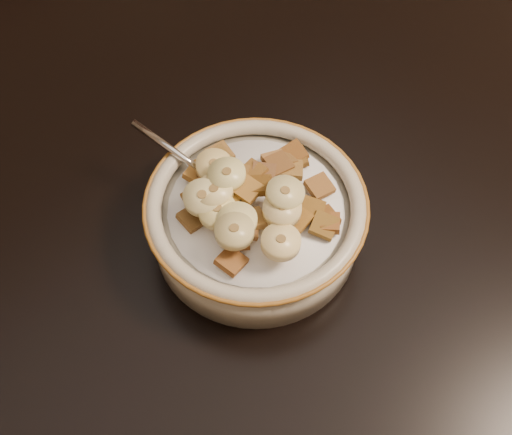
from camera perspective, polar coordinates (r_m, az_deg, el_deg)
floor at (r=1.40m, az=7.41°, el=-11.23°), size 4.00×4.50×0.10m
table at (r=0.75m, az=14.02°, el=11.97°), size 1.42×0.94×0.04m
chair at (r=1.18m, az=-16.19°, el=16.03°), size 0.56×0.56×1.02m
cereal_bowl at (r=0.56m, az=0.00°, el=-0.48°), size 0.18×0.18×0.04m
milk at (r=0.54m, az=0.00°, el=0.76°), size 0.15×0.15×0.00m
spoon at (r=0.54m, az=-2.48°, el=2.47°), size 0.04×0.05×0.01m
cereal_square_0 at (r=0.56m, az=3.36°, el=5.69°), size 0.02×0.02×0.01m
cereal_square_1 at (r=0.54m, az=5.67°, el=2.76°), size 0.02×0.02×0.01m
cereal_square_2 at (r=0.52m, az=0.25°, el=2.85°), size 0.03×0.03×0.01m
cereal_square_3 at (r=0.51m, az=-0.94°, el=-0.86°), size 0.03×0.03×0.01m
cereal_square_4 at (r=0.52m, az=-2.53°, el=1.76°), size 0.03×0.03×0.01m
cereal_square_5 at (r=0.52m, az=-0.77°, el=2.51°), size 0.02×0.02×0.01m
cereal_square_6 at (r=0.53m, az=-3.87°, el=1.26°), size 0.03×0.03×0.01m
cereal_square_7 at (r=0.54m, az=-4.09°, el=3.33°), size 0.03×0.03×0.01m
cereal_square_8 at (r=0.52m, az=3.68°, el=-0.08°), size 0.02×0.02×0.01m
cereal_square_9 at (r=0.56m, az=1.76°, el=5.02°), size 0.02×0.02×0.01m
cereal_square_10 at (r=0.56m, az=3.49°, el=5.26°), size 0.03×0.03×0.01m
cereal_square_11 at (r=0.51m, az=-0.39°, el=-0.15°), size 0.03×0.03×0.01m
cereal_square_12 at (r=0.53m, az=4.98°, el=0.71°), size 0.03×0.03×0.01m
cereal_square_13 at (r=0.51m, az=-1.72°, el=-1.88°), size 0.03×0.03×0.01m
cereal_square_14 at (r=0.54m, az=-1.80°, el=3.93°), size 0.03×0.03×0.01m
cereal_square_15 at (r=0.56m, az=-3.23°, el=5.61°), size 0.02×0.02×0.01m
cereal_square_16 at (r=0.52m, az=6.38°, el=-0.47°), size 0.03×0.03×0.01m
cereal_square_17 at (r=0.55m, az=3.14°, el=4.29°), size 0.03×0.03×0.01m
cereal_square_18 at (r=0.54m, az=-0.33°, el=4.02°), size 0.02×0.02×0.01m
cereal_square_19 at (r=0.53m, az=-5.64°, el=-0.05°), size 0.02×0.02×0.01m
cereal_square_20 at (r=0.56m, az=-3.36°, el=5.27°), size 0.02×0.02×0.01m
cereal_square_21 at (r=0.55m, az=-5.16°, el=3.87°), size 0.03×0.03×0.01m
cereal_square_22 at (r=0.54m, az=0.67°, el=3.85°), size 0.03×0.03×0.01m
cereal_square_23 at (r=0.53m, az=-2.58°, el=2.72°), size 0.03×0.03×0.01m
cereal_square_24 at (r=0.52m, az=6.06°, el=-0.71°), size 0.03×0.03×0.01m
cereal_square_25 at (r=0.54m, az=-1.76°, el=3.69°), size 0.03×0.03×0.01m
cereal_square_26 at (r=0.53m, az=-5.30°, el=1.67°), size 0.02×0.02×0.01m
cereal_square_27 at (r=0.50m, az=-2.21°, el=-3.90°), size 0.03×0.03×0.01m
cereal_square_28 at (r=0.56m, az=2.30°, el=5.06°), size 0.02×0.02×0.01m
cereal_square_29 at (r=0.53m, az=6.11°, el=-0.01°), size 0.02×0.02×0.01m
cereal_square_30 at (r=0.55m, az=2.01°, el=4.77°), size 0.02×0.02×0.01m
banana_slice_0 at (r=0.54m, az=-3.75°, el=4.56°), size 0.04×0.04×0.01m
banana_slice_1 at (r=0.52m, az=-2.60°, el=3.80°), size 0.04×0.04×0.01m
banana_slice_2 at (r=0.49m, az=2.22°, el=-2.19°), size 0.04×0.04×0.01m
banana_slice_3 at (r=0.51m, az=2.33°, el=0.69°), size 0.04×0.04×0.01m
banana_slice_4 at (r=0.51m, az=2.60°, el=2.12°), size 0.04×0.04×0.01m
banana_slice_5 at (r=0.51m, az=-4.79°, el=1.76°), size 0.04×0.04×0.01m
banana_slice_6 at (r=0.50m, az=-1.65°, el=-0.28°), size 0.04×0.04×0.01m
banana_slice_7 at (r=0.52m, az=-3.75°, el=2.31°), size 0.03×0.03×0.01m
banana_slice_8 at (r=0.49m, az=-1.94°, el=-1.23°), size 0.04×0.04×0.01m
banana_slice_9 at (r=0.51m, az=-3.46°, el=0.59°), size 0.04×0.04×0.01m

